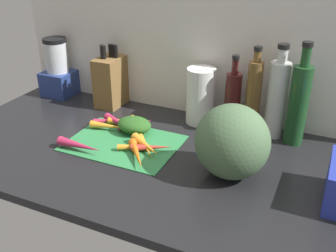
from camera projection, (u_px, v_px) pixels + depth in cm
name	position (u px, v px, depth cm)	size (l,w,h in cm)	color
ground_plane	(166.00, 158.00, 136.71)	(170.00, 80.00, 3.00)	black
wall_back	(206.00, 44.00, 153.95)	(170.00, 3.00, 60.00)	silver
cutting_board	(124.00, 143.00, 142.88)	(39.83, 29.38, 0.80)	#338C4C
carrot_0	(146.00, 146.00, 137.21)	(2.32, 2.32, 15.73)	orange
carrot_1	(137.00, 154.00, 131.80)	(3.08, 3.08, 17.14)	orange
carrot_2	(119.00, 123.00, 152.94)	(3.24, 3.24, 16.20)	#B2264C
carrot_3	(146.00, 145.00, 136.77)	(3.51, 3.51, 14.76)	orange
carrot_4	(127.00, 123.00, 153.80)	(2.66, 2.66, 15.41)	orange
carrot_5	(108.00, 126.00, 150.94)	(2.90, 2.90, 14.39)	orange
carrot_6	(152.00, 147.00, 136.22)	(2.75, 2.75, 14.37)	red
carrot_7	(80.00, 146.00, 136.50)	(3.52, 3.52, 17.34)	#B2264C
carrot_8	(136.00, 124.00, 152.92)	(2.81, 2.81, 14.35)	#B2264C
carrot_9	(106.00, 121.00, 155.89)	(2.35, 2.35, 10.18)	#B2264C
carrot_10	(141.00, 147.00, 137.31)	(2.07, 2.07, 16.94)	orange
carrot_11	(138.00, 126.00, 151.69)	(2.25, 2.25, 16.64)	orange
carrot_greens_pile	(134.00, 125.00, 148.66)	(13.55, 10.42, 5.73)	#2D6023
winter_squash	(232.00, 142.00, 119.27)	(23.36, 21.27, 24.11)	#4C6B47
knife_block	(111.00, 81.00, 170.13)	(9.72, 14.56, 27.14)	brown
blender_appliance	(58.00, 71.00, 181.31)	(13.74, 13.74, 26.91)	navy
paper_towel_roll	(201.00, 96.00, 154.36)	(11.34, 11.34, 22.62)	white
bottle_0	(232.00, 100.00, 149.92)	(6.19, 6.19, 29.27)	#471919
bottle_1	(253.00, 97.00, 144.45)	(5.55, 5.55, 33.84)	brown
bottle_2	(277.00, 98.00, 142.10)	(7.34, 7.34, 35.30)	silver
bottle_3	(298.00, 103.00, 137.18)	(6.99, 6.99, 37.41)	#19421E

